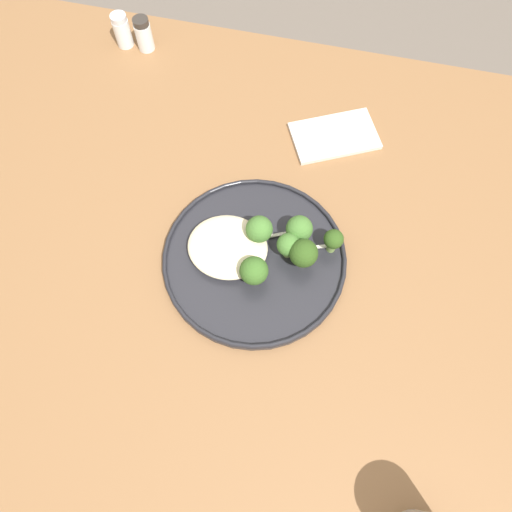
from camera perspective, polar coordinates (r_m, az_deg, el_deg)
ground at (r=1.48m, az=-0.16°, el=-12.52°), size 6.00×6.00×0.00m
wooden_dining_table at (r=0.85m, az=-0.28°, el=-3.23°), size 1.40×1.00×0.74m
dinner_plate at (r=0.77m, az=0.00°, el=-0.35°), size 0.29×0.29×0.02m
noodle_bed at (r=0.76m, az=-3.33°, el=1.07°), size 0.13×0.11×0.03m
seared_scallop_left_edge at (r=0.76m, az=-1.94°, el=0.68°), size 0.03×0.03×0.02m
seared_scallop_right_edge at (r=0.76m, az=-2.64°, el=-0.86°), size 0.03×0.03×0.01m
seared_scallop_large_seared at (r=0.78m, az=-3.25°, el=2.65°), size 0.03×0.03×0.01m
seared_scallop_on_noodles at (r=0.78m, az=-6.57°, el=1.75°), size 0.03×0.03×0.01m
broccoli_floret_right_tilted at (r=0.75m, az=0.56°, el=3.07°), size 0.04×0.04×0.06m
broccoli_floret_near_rim at (r=0.74m, az=5.56°, el=0.28°), size 0.04×0.04×0.06m
broccoli_floret_rear_charred at (r=0.72m, az=-0.25°, el=-1.76°), size 0.04×0.04×0.06m
broccoli_floret_small_sprig at (r=0.75m, az=3.79°, el=1.27°), size 0.04×0.04×0.05m
broccoli_floret_center_pile at (r=0.76m, az=5.07°, el=3.15°), size 0.04×0.04×0.05m
broccoli_floret_front_edge at (r=0.76m, az=9.00°, el=1.85°), size 0.03×0.03×0.05m
onion_sliver_long_sliver at (r=0.78m, az=7.16°, el=1.05°), size 0.04×0.02×0.00m
onion_sliver_curled_piece at (r=0.79m, az=3.23°, el=2.60°), size 0.05×0.02×0.00m
folded_napkin at (r=0.91m, az=9.13°, el=13.66°), size 0.17×0.15×0.01m
salt_shaker at (r=1.07m, az=-15.34°, el=24.02°), size 0.03×0.03×0.07m
pepper_shaker at (r=1.06m, az=-12.95°, el=23.89°), size 0.03×0.03×0.07m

